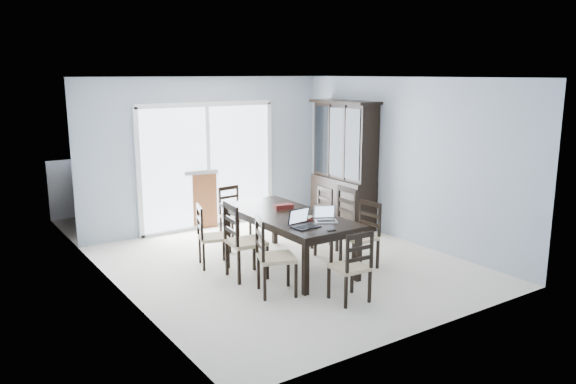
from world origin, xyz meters
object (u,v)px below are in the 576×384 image
laptop_dark (306,223)px  hot_tub (153,193)px  chair_left_far (207,229)px  chair_right_mid (340,215)px  chair_left_near (269,247)px  game_box (284,207)px  laptop_silver (326,218)px  cell_phone (331,230)px  chair_left_mid (239,233)px  chair_end_near (354,259)px  chair_end_far (232,208)px  dining_table (288,219)px  chair_right_near (364,228)px  china_hutch (344,166)px  chair_right_far (320,210)px

laptop_dark → hot_tub: bearing=90.4°
chair_left_far → chair_right_mid: 1.95m
hot_tub → chair_right_mid: bearing=-66.2°
chair_left_near → hot_tub: size_ratio=0.49×
game_box → laptop_silver: bearing=-86.0°
chair_right_mid → cell_phone: 1.30m
chair_left_mid → laptop_silver: (0.98, -0.56, 0.17)m
game_box → chair_left_near: bearing=-131.2°
laptop_dark → hot_tub: 4.15m
chair_left_far → chair_end_near: 2.29m
chair_end_far → laptop_silver: 2.21m
dining_table → laptop_silver: laptop_silver is taller
chair_right_near → china_hutch: bearing=-36.8°
china_hutch → laptop_silver: 2.65m
dining_table → chair_end_near: bearing=-93.6°
chair_left_mid → game_box: chair_left_mid is taller
laptop_dark → chair_left_near: bearing=177.2°
laptop_silver → hot_tub: size_ratio=0.15×
chair_right_mid → chair_right_far: size_ratio=1.14×
cell_phone → game_box: bearing=97.6°
hot_tub → chair_end_near: bearing=-83.5°
chair_right_mid → chair_end_far: (-0.91, 1.63, -0.09)m
game_box → chair_end_far: bearing=96.7°
chair_left_far → chair_right_near: chair_right_near is taller
dining_table → chair_left_far: chair_left_far is taller
dining_table → laptop_dark: bearing=-106.1°
chair_left_near → chair_left_far: chair_left_near is taller
chair_left_mid → chair_end_far: 1.80m
chair_left_near → chair_left_far: size_ratio=1.11×
chair_right_near → chair_right_far: bearing=-11.8°
chair_left_mid → chair_right_near: 1.76m
chair_left_mid → laptop_dark: bearing=48.9°
chair_left_far → dining_table: bearing=73.3°
chair_right_far → chair_end_near: bearing=154.5°
chair_right_mid → chair_left_near: bearing=113.9°
chair_right_mid → chair_end_far: chair_right_mid is taller
chair_left_far → chair_right_near: bearing=71.8°
chair_left_mid → chair_right_near: (1.66, -0.56, -0.06)m
chair_left_far → china_hutch: bearing=118.3°
chair_left_near → chair_right_near: 1.63m
game_box → chair_end_near: bearing=-96.6°
chair_end_far → laptop_dark: (-0.16, -2.26, 0.27)m
game_box → hot_tub: size_ratio=0.12×
chair_right_far → game_box: (-0.90, -0.32, 0.24)m
china_hutch → chair_right_mid: china_hutch is taller
chair_right_far → game_box: size_ratio=3.89×
laptop_dark → chair_left_far: bearing=113.6°
dining_table → chair_left_mid: size_ratio=1.86×
dining_table → chair_right_mid: 0.88m
china_hutch → chair_end_near: size_ratio=2.16×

